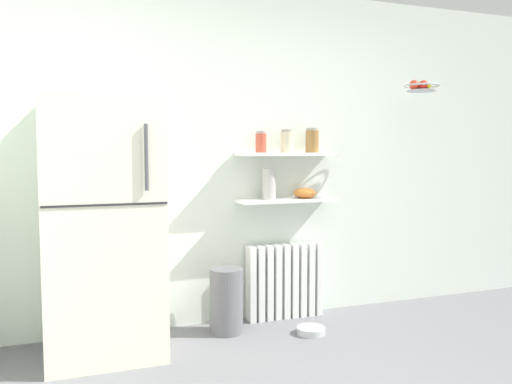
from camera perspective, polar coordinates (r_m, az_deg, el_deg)
The scene contains 13 objects.
back_wall at distance 4.23m, azimuth -0.08°, elevation 3.88°, with size 7.04×0.10×2.60m, color silver.
refrigerator at distance 3.61m, azimuth -16.23°, elevation -3.78°, with size 0.74×0.73×1.67m.
radiator at distance 4.32m, azimuth 3.13°, elevation -9.55°, with size 0.63×0.12×0.60m.
wall_shelf_lower at distance 4.18m, azimuth 3.34°, elevation -0.90°, with size 0.80×0.22×0.03m, color white.
wall_shelf_upper at distance 4.16m, azimuth 3.36°, elevation 4.09°, with size 0.80×0.22×0.03m, color white.
storage_jar_0 at distance 4.08m, azimuth 0.54°, elevation 5.42°, with size 0.08×0.08×0.17m.
storage_jar_1 at distance 4.16m, azimuth 3.37°, elevation 5.49°, with size 0.10×0.10×0.18m.
storage_jar_2 at distance 4.25m, azimuth 6.08°, elevation 5.55°, with size 0.11×0.11×0.20m.
vase at distance 4.11m, azimuth 1.40°, elevation 0.85°, with size 0.11×0.11×0.24m, color #B2ADA8.
shelf_bowl at distance 4.24m, azimuth 5.30°, elevation -0.11°, with size 0.18×0.18×0.08m, color orange.
trash_bin at distance 3.98m, azimuth -3.22°, elevation -11.63°, with size 0.24×0.24×0.48m, color slate.
pet_food_bowl at distance 4.03m, azimuth 5.94°, elevation -14.64°, with size 0.21×0.21×0.05m, color #B7B7BC.
hanging_fruit_basket at distance 4.48m, azimuth 17.42°, elevation 10.82°, with size 0.28×0.28×0.09m.
Camera 1 is at (-1.47, -1.92, 1.34)m, focal length 37.09 mm.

